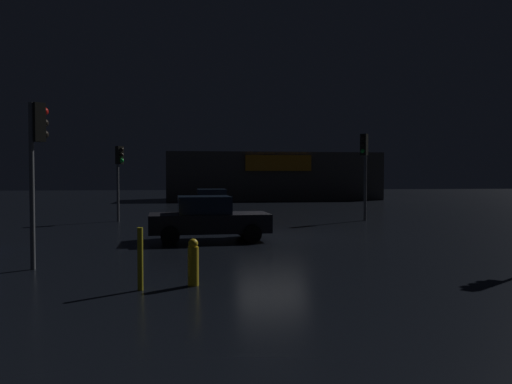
# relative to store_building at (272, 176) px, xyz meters

# --- Properties ---
(ground_plane) EXTENTS (120.00, 120.00, 0.00)m
(ground_plane) POSITION_rel_store_building_xyz_m (-4.74, -28.27, -2.16)
(ground_plane) COLOR black
(store_building) EXTENTS (19.36, 6.66, 4.31)m
(store_building) POSITION_rel_store_building_xyz_m (0.00, 0.00, 0.00)
(store_building) COLOR #4C4742
(store_building) RESTS_ON ground
(traffic_signal_opposite) EXTENTS (0.43, 0.41, 3.93)m
(traffic_signal_opposite) POSITION_rel_store_building_xyz_m (-11.34, -34.00, 0.81)
(traffic_signal_opposite) COLOR #595B60
(traffic_signal_opposite) RESTS_ON ground
(traffic_signal_cross_left) EXTENTS (0.42, 0.42, 3.64)m
(traffic_signal_cross_left) POSITION_rel_store_building_xyz_m (-11.09, -21.57, 0.55)
(traffic_signal_cross_left) COLOR #595B60
(traffic_signal_cross_left) RESTS_ON ground
(traffic_signal_cross_right) EXTENTS (0.42, 0.42, 4.26)m
(traffic_signal_cross_right) POSITION_rel_store_building_xyz_m (0.77, -22.76, 0.88)
(traffic_signal_cross_right) COLOR #595B60
(traffic_signal_cross_right) RESTS_ON ground
(car_near) EXTENTS (4.12, 2.17, 1.52)m
(car_near) POSITION_rel_store_building_xyz_m (-7.13, -29.33, -1.41)
(car_near) COLOR black
(car_near) RESTS_ON ground
(car_far) EXTENTS (1.91, 3.93, 1.49)m
(car_far) POSITION_rel_store_building_xyz_m (-6.56, -19.44, -1.37)
(car_far) COLOR black
(car_far) RESTS_ON ground
(fire_hydrant) EXTENTS (0.22, 0.22, 0.95)m
(fire_hydrant) POSITION_rel_store_building_xyz_m (-7.70, -36.35, -1.69)
(fire_hydrant) COLOR gold
(fire_hydrant) RESTS_ON ground
(bollard_kerb_a) EXTENTS (0.11, 0.11, 1.22)m
(bollard_kerb_a) POSITION_rel_store_building_xyz_m (-8.71, -36.63, -1.55)
(bollard_kerb_a) COLOR gold
(bollard_kerb_a) RESTS_ON ground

